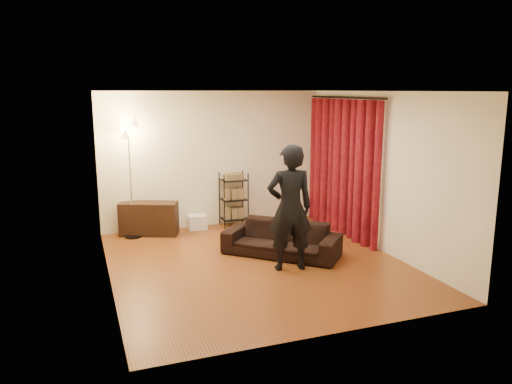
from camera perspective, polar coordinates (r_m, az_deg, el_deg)
name	(u,v)px	position (r m, az deg, el deg)	size (l,w,h in m)	color
floor	(257,263)	(8.05, 0.06, -8.15)	(5.00, 5.00, 0.00)	brown
ceiling	(257,91)	(7.57, 0.07, 11.45)	(5.00, 5.00, 0.00)	white
wall_back	(214,159)	(10.05, -4.85, 3.74)	(5.00, 5.00, 0.00)	#F7ECCC
wall_front	(336,219)	(5.47, 9.12, -3.08)	(5.00, 5.00, 0.00)	#F7ECCC
wall_left	(105,190)	(7.25, -16.88, 0.20)	(5.00, 5.00, 0.00)	#F7ECCC
wall_right	(381,172)	(8.72, 14.10, 2.21)	(5.00, 5.00, 0.00)	#F7ECCC
curtain_rod	(345,97)	(9.51, 10.13, 10.59)	(0.04, 0.04, 2.65)	black
curtain	(341,167)	(9.61, 9.75, 2.79)	(0.22, 2.65, 2.55)	maroon
sofa	(281,239)	(8.36, 2.93, -5.38)	(1.92, 0.75, 0.56)	black
person	(290,208)	(7.56, 3.88, -1.83)	(0.71, 0.46, 1.94)	black
media_cabinet	(149,219)	(9.72, -12.14, -2.99)	(1.08, 0.40, 0.63)	black
storage_boxes	(198,222)	(9.96, -6.69, -3.43)	(0.36, 0.28, 0.29)	silver
wire_shelf	(234,199)	(10.07, -2.56, -0.85)	(0.50, 0.35, 1.10)	black
floor_lamp	(130,180)	(9.45, -14.16, 1.32)	(0.39, 0.39, 2.18)	silver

